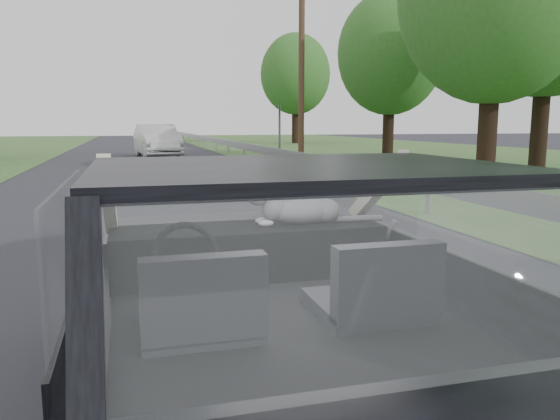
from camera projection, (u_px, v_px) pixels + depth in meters
subject_car at (276, 304)px, 2.68m from camera, size 1.80×4.00×1.45m
dashboard at (248, 251)px, 3.25m from camera, size 1.58×0.45×0.30m
driver_seat at (201, 299)px, 2.27m from camera, size 0.50×0.72×0.42m
passenger_seat at (377, 284)px, 2.48m from camera, size 0.50×0.72×0.42m
steering_wheel at (186, 255)px, 2.85m from camera, size 0.36×0.36×0.04m
cat at (303, 209)px, 3.30m from camera, size 0.62×0.19×0.28m
guardrail at (339, 165)px, 13.35m from camera, size 0.05×90.00×0.32m
other_car at (157, 141)px, 25.73m from camera, size 2.35×4.89×1.55m
highway_sign at (280, 132)px, 24.36m from camera, size 0.37×0.96×2.44m
utility_pole at (301, 69)px, 22.04m from camera, size 0.31×0.31×7.51m
tree_0 at (493, 37)px, 14.53m from camera, size 6.55×6.55×7.73m
tree_1 at (546, 32)px, 17.40m from camera, size 6.02×6.02×8.92m
tree_2 at (390, 78)px, 24.47m from camera, size 5.68×5.68×7.19m
tree_3 at (295, 90)px, 43.02m from camera, size 7.25×7.25×8.31m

